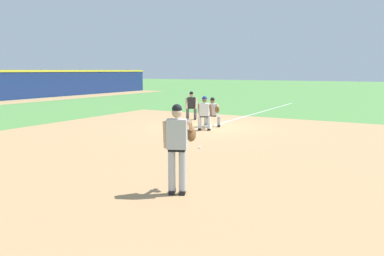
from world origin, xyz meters
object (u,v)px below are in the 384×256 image
(pitcher, at_px, (178,144))
(first_base_bag, at_px, (208,126))
(first_baseman, at_px, (213,111))
(umpire, at_px, (191,104))
(baserunner, at_px, (204,112))
(baseball, at_px, (199,147))

(pitcher, bearing_deg, first_base_bag, 23.48)
(first_baseman, distance_m, umpire, 2.75)
(pitcher, relative_size, baserunner, 1.27)
(first_base_bag, bearing_deg, first_baseman, -40.96)
(baseball, relative_size, umpire, 0.05)
(first_base_bag, distance_m, baserunner, 1.17)
(pitcher, height_order, umpire, pitcher)
(pitcher, bearing_deg, baserunner, 24.08)
(first_baseman, distance_m, baserunner, 1.04)
(first_base_bag, height_order, pitcher, pitcher)
(baseball, xyz_separation_m, umpire, (6.20, 3.85, 0.76))
(baserunner, bearing_deg, umpire, 38.62)
(umpire, bearing_deg, first_baseman, -129.91)
(first_baseman, relative_size, baserunner, 0.92)
(baseball, relative_size, pitcher, 0.04)
(baseball, distance_m, baserunner, 3.84)
(baseball, distance_m, umpire, 7.34)
(first_base_bag, bearing_deg, pitcher, -156.52)
(pitcher, bearing_deg, baseball, 23.02)
(baseball, xyz_separation_m, first_baseman, (4.44, 1.74, 0.69))
(baserunner, distance_m, umpire, 3.58)
(first_base_bag, distance_m, first_baseman, 0.73)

